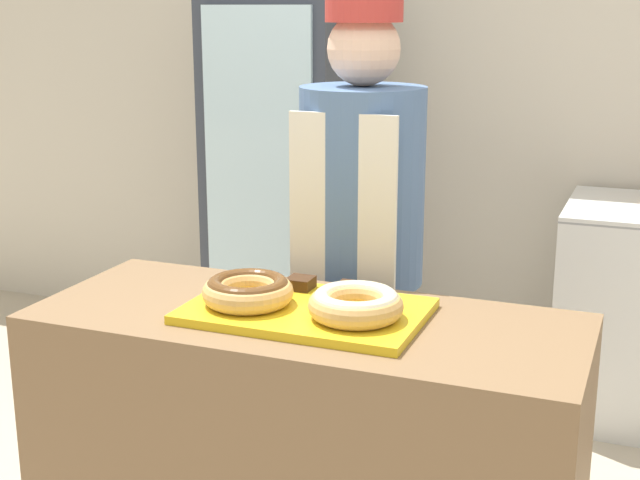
% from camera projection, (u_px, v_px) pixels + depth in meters
% --- Properties ---
extents(wall_back, '(8.00, 0.06, 2.70)m').
position_uv_depth(wall_back, '(479.00, 82.00, 4.14)').
color(wall_back, beige).
rests_on(wall_back, ground_plane).
extents(display_counter, '(1.45, 0.59, 0.90)m').
position_uv_depth(display_counter, '(307.00, 471.00, 2.45)').
color(display_counter, brown).
rests_on(display_counter, ground_plane).
extents(serving_tray, '(0.62, 0.40, 0.02)m').
position_uv_depth(serving_tray, '(306.00, 311.00, 2.33)').
color(serving_tray, yellow).
rests_on(serving_tray, display_counter).
extents(donut_chocolate_glaze, '(0.24, 0.24, 0.07)m').
position_uv_depth(donut_chocolate_glaze, '(248.00, 290.00, 2.34)').
color(donut_chocolate_glaze, tan).
rests_on(donut_chocolate_glaze, serving_tray).
extents(donut_light_glaze, '(0.24, 0.24, 0.07)m').
position_uv_depth(donut_light_glaze, '(356.00, 303.00, 2.23)').
color(donut_light_glaze, tan).
rests_on(donut_light_glaze, serving_tray).
extents(brownie_back_left, '(0.07, 0.07, 0.03)m').
position_uv_depth(brownie_back_left, '(300.00, 283.00, 2.47)').
color(brownie_back_left, '#382111').
rests_on(brownie_back_left, serving_tray).
extents(brownie_back_right, '(0.07, 0.07, 0.03)m').
position_uv_depth(brownie_back_right, '(350.00, 289.00, 2.42)').
color(brownie_back_right, '#382111').
rests_on(brownie_back_right, serving_tray).
extents(baker_person, '(0.39, 0.39, 1.72)m').
position_uv_depth(baker_person, '(360.00, 260.00, 2.86)').
color(baker_person, '#4C4C51').
rests_on(baker_person, ground_plane).
extents(beverage_fridge, '(0.62, 0.62, 1.84)m').
position_uv_depth(beverage_fridge, '(286.00, 176.00, 4.17)').
color(beverage_fridge, '#333842').
rests_on(beverage_fridge, ground_plane).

